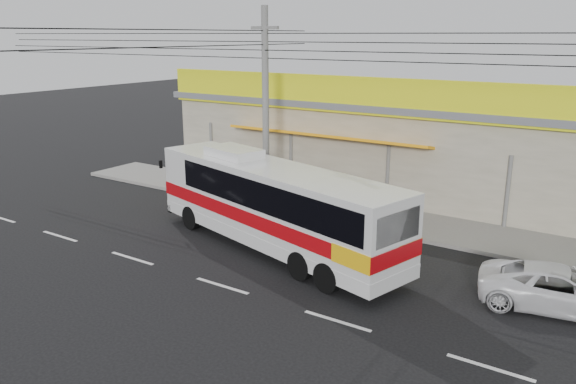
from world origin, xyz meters
The scene contains 9 objects.
ground centered at (0.00, 0.00, 0.00)m, with size 120.00×120.00×0.00m, color black.
sidewalk centered at (0.00, 6.00, 0.07)m, with size 30.00×3.20×0.15m, color slate.
lane_markings centered at (0.00, -2.50, 0.00)m, with size 50.00×0.12×0.01m, color silver, non-canonical shape.
storefront_building centered at (-0.01, 11.54, 2.30)m, with size 22.60×9.20×5.70m.
coach_bus centered at (-0.25, 0.83, 1.80)m, with size 11.15×5.14×3.37m.
motorbike_red centered at (-5.76, 4.70, 0.65)m, with size 0.67×1.91×1.01m, color maroon.
motorbike_dark centered at (-6.50, 6.29, 0.60)m, with size 0.42×1.50×0.90m, color black.
white_car centered at (8.85, 1.53, 0.61)m, with size 2.01×4.37×1.21m, color silver.
utility_pole centered at (-3.07, 4.20, 7.04)m, with size 34.00×14.00×8.54m.
Camera 1 is at (10.32, -14.58, 7.43)m, focal length 35.00 mm.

